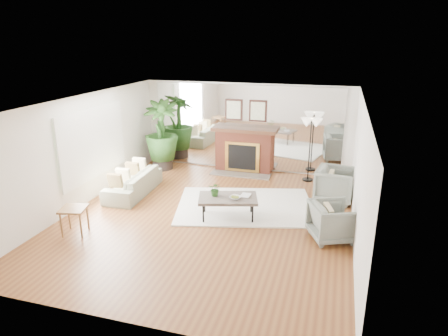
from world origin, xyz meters
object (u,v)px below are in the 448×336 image
(coffee_table, at_px, (228,199))
(armchair_back, at_px, (336,184))
(armchair_front, at_px, (333,221))
(floor_lamp, at_px, (311,128))
(side_table, at_px, (74,212))
(potted_ficus, at_px, (161,133))
(fireplace, at_px, (244,149))
(sofa, at_px, (133,183))

(coffee_table, height_order, armchair_back, armchair_back)
(armchair_front, relative_size, floor_lamp, 0.47)
(side_table, distance_m, potted_ficus, 4.30)
(armchair_back, height_order, side_table, armchair_back)
(armchair_back, bearing_deg, armchair_front, -172.20)
(floor_lamp, bearing_deg, side_table, -133.26)
(coffee_table, height_order, armchair_front, armchair_front)
(coffee_table, relative_size, side_table, 2.38)
(coffee_table, xyz_separation_m, armchair_front, (2.17, -0.32, -0.08))
(armchair_front, bearing_deg, side_table, 79.52)
(floor_lamp, bearing_deg, coffee_table, -116.28)
(armchair_back, xyz_separation_m, side_table, (-4.89, -3.18, 0.05))
(fireplace, height_order, potted_ficus, fireplace)
(side_table, xyz_separation_m, floor_lamp, (4.15, 4.41, 1.01))
(armchair_back, height_order, potted_ficus, potted_ficus)
(armchair_back, bearing_deg, coffee_table, 135.47)
(potted_ficus, height_order, floor_lamp, potted_ficus)
(armchair_front, distance_m, side_table, 5.03)
(side_table, relative_size, potted_ficus, 0.28)
(sofa, distance_m, floor_lamp, 4.77)
(fireplace, relative_size, coffee_table, 1.49)
(coffee_table, bearing_deg, floor_lamp, 63.72)
(armchair_back, relative_size, potted_ficus, 0.43)
(coffee_table, height_order, side_table, side_table)
(coffee_table, distance_m, floor_lamp, 3.40)
(sofa, distance_m, potted_ficus, 2.18)
(fireplace, bearing_deg, armchair_back, -30.14)
(fireplace, bearing_deg, sofa, -131.93)
(fireplace, relative_size, armchair_back, 2.32)
(fireplace, bearing_deg, potted_ficus, -169.36)
(armchair_front, xyz_separation_m, floor_lamp, (-0.74, 3.23, 1.09))
(side_table, bearing_deg, potted_ficus, 90.83)
(sofa, xyz_separation_m, side_table, (-0.08, -2.23, 0.17))
(coffee_table, relative_size, potted_ficus, 0.68)
(armchair_front, bearing_deg, floor_lamp, -11.24)
(fireplace, distance_m, side_table, 5.22)
(sofa, relative_size, armchair_back, 2.19)
(armchair_back, height_order, floor_lamp, floor_lamp)
(armchair_back, bearing_deg, potted_ficus, 85.63)
(side_table, relative_size, floor_lamp, 0.34)
(coffee_table, bearing_deg, side_table, -151.03)
(fireplace, relative_size, floor_lamp, 1.20)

